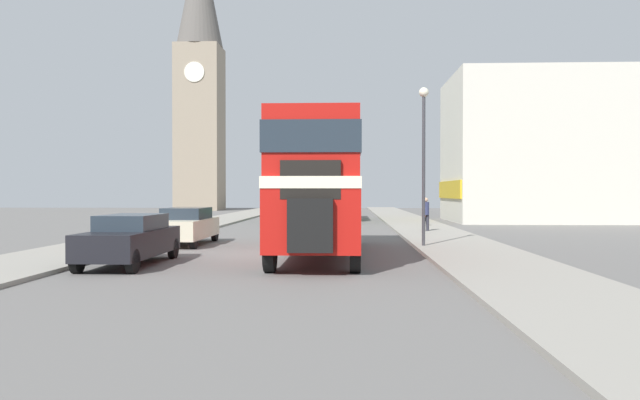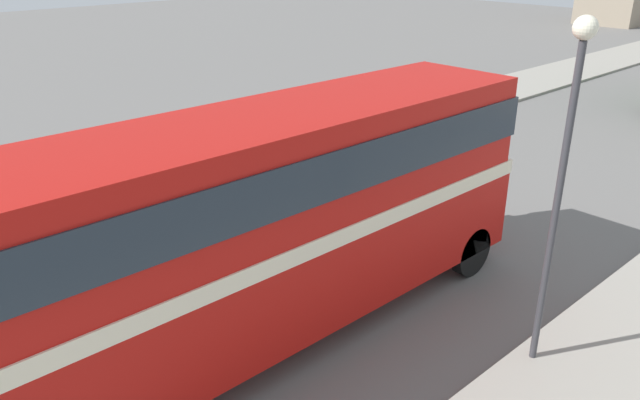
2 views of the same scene
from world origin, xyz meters
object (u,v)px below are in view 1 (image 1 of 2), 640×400
at_px(bus_distant, 328,188).
at_px(street_lamp, 424,142).
at_px(double_decker_bus, 320,178).
at_px(bicycle_on_pavement, 426,219).
at_px(church_tower, 200,66).
at_px(car_parked_mid, 186,225).
at_px(pedestrian_walking, 426,212).
at_px(car_parked_near, 130,239).

height_order(bus_distant, street_lamp, street_lamp).
height_order(double_decker_bus, bicycle_on_pavement, double_decker_bus).
relative_size(bicycle_on_pavement, church_tower, 0.05).
bearing_deg(bicycle_on_pavement, car_parked_mid, -130.51).
xyz_separation_m(pedestrian_walking, bicycle_on_pavement, (0.70, 5.70, -0.60)).
bearing_deg(pedestrian_walking, church_tower, 118.27).
bearing_deg(car_parked_mid, bus_distant, 76.89).
height_order(pedestrian_walking, church_tower, church_tower).
bearing_deg(bus_distant, pedestrian_walking, -68.85).
relative_size(street_lamp, church_tower, 0.18).
bearing_deg(car_parked_near, bicycle_on_pavement, 61.18).
relative_size(bus_distant, car_parked_near, 2.00).
height_order(car_parked_mid, pedestrian_walking, pedestrian_walking).
xyz_separation_m(double_decker_bus, bicycle_on_pavement, (5.60, 16.95, -2.10)).
xyz_separation_m(bus_distant, bicycle_on_pavement, (6.15, -8.38, -1.93)).
bearing_deg(car_parked_near, pedestrian_walking, 54.19).
distance_m(car_parked_near, pedestrian_walking, 17.53).
height_order(car_parked_mid, church_tower, church_tower).
distance_m(car_parked_near, bicycle_on_pavement, 22.73).
xyz_separation_m(double_decker_bus, bus_distant, (-0.55, 25.33, -0.16)).
relative_size(bicycle_on_pavement, street_lamp, 0.30).
relative_size(car_parked_near, church_tower, 0.14).
height_order(street_lamp, church_tower, church_tower).
height_order(bus_distant, car_parked_near, bus_distant).
bearing_deg(car_parked_near, street_lamp, 31.33).
bearing_deg(double_decker_bus, bicycle_on_pavement, 71.70).
height_order(bus_distant, bicycle_on_pavement, bus_distant).
height_order(car_parked_near, car_parked_mid, car_parked_mid).
bearing_deg(car_parked_mid, street_lamp, -8.26).
bearing_deg(car_parked_mid, double_decker_bus, -35.24).
height_order(bicycle_on_pavement, church_tower, church_tower).
bearing_deg(church_tower, car_parked_mid, -77.22).
bearing_deg(car_parked_near, church_tower, 101.35).
bearing_deg(bus_distant, bicycle_on_pavement, -53.74).
relative_size(car_parked_near, street_lamp, 0.79).
height_order(car_parked_near, pedestrian_walking, pedestrian_walking).
bearing_deg(pedestrian_walking, double_decker_bus, -113.55).
relative_size(pedestrian_walking, church_tower, 0.05).
relative_size(car_parked_near, car_parked_mid, 1.01).
bearing_deg(street_lamp, church_tower, 112.55).
bearing_deg(car_parked_near, bus_distant, 80.36).
distance_m(bus_distant, pedestrian_walking, 15.16).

